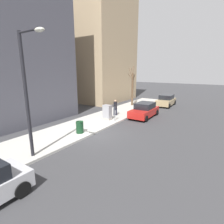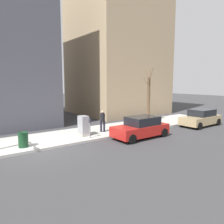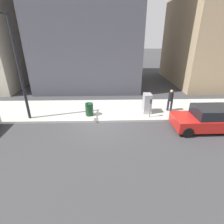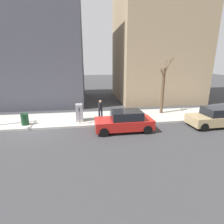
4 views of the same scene
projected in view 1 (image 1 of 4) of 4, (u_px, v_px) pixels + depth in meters
name	position (u px, v px, depth m)	size (l,w,h in m)	color
ground_plane	(95.00, 134.00, 13.49)	(120.00, 120.00, 0.00)	#38383A
sidewalk	(76.00, 129.00, 14.54)	(4.00, 36.00, 0.15)	#B2AFA8
parked_car_tan	(166.00, 100.00, 24.22)	(2.00, 4.24, 1.52)	tan
parked_car_red	(144.00, 110.00, 18.29)	(1.96, 4.22, 1.52)	red
parking_meter	(115.00, 112.00, 16.39)	(0.14, 0.10, 1.35)	slate
utility_box	(107.00, 112.00, 16.84)	(0.83, 0.61, 1.43)	#A8A399
streetlamp	(28.00, 86.00, 8.76)	(1.97, 0.32, 6.50)	black
bare_tree	(132.00, 88.00, 23.53)	(1.65, 1.64, 5.23)	brown
trash_bin	(80.00, 127.00, 13.25)	(0.56, 0.56, 0.90)	#14381E
pedestrian_near_meter	(115.00, 107.00, 18.35)	(0.36, 0.36, 1.66)	#1E1E2D
office_tower_left	(95.00, 41.00, 27.89)	(10.09, 10.09, 18.86)	tan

